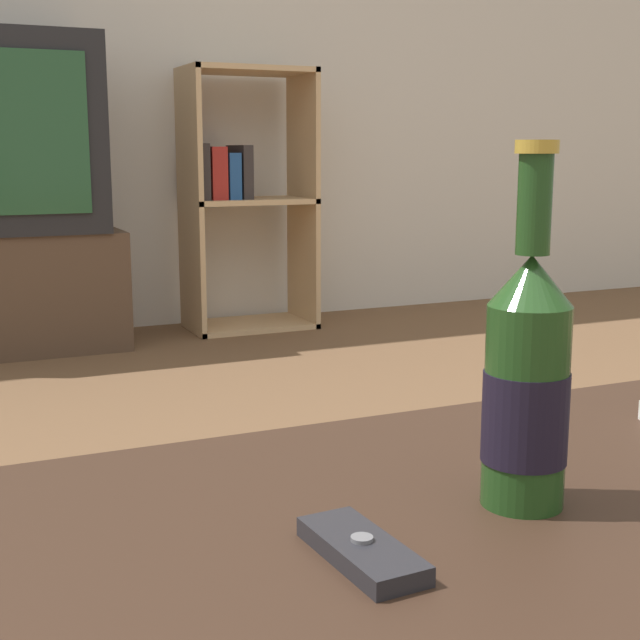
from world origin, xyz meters
TOP-DOWN VIEW (x-y plane):
  - coffee_table at (0.00, 0.00)m, footprint 1.39×0.63m
  - bookshelf at (0.76, 2.81)m, footprint 0.49×0.30m
  - beer_bottle at (0.03, 0.06)m, footprint 0.07×0.07m
  - cell_phone at (-0.13, 0.02)m, footprint 0.05×0.12m

SIDE VIEW (x-z plane):
  - coffee_table at x=0.00m, z-range 0.15..0.57m
  - cell_phone at x=-0.13m, z-range 0.42..0.43m
  - beer_bottle at x=0.03m, z-range 0.37..0.66m
  - bookshelf at x=0.76m, z-range 0.03..1.03m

